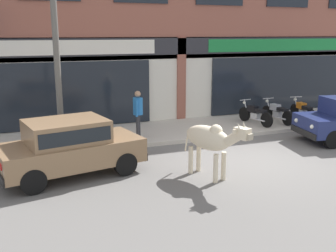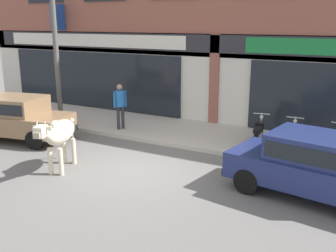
% 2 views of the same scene
% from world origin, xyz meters
% --- Properties ---
extents(ground_plane, '(90.00, 90.00, 0.00)m').
position_xyz_m(ground_plane, '(0.00, 0.00, 0.00)').
color(ground_plane, '#605E5B').
extents(sidewalk, '(19.00, 3.09, 0.13)m').
position_xyz_m(sidewalk, '(0.00, 3.75, 0.06)').
color(sidewalk, '#B7AFA3').
rests_on(sidewalk, ground).
extents(shop_building, '(23.00, 1.40, 8.55)m').
position_xyz_m(shop_building, '(-0.00, 5.55, 4.06)').
color(shop_building, '#8E5142').
rests_on(shop_building, ground).
extents(cow, '(1.05, 2.06, 1.61)m').
position_xyz_m(cow, '(-1.80, -0.92, 1.01)').
color(cow, beige).
rests_on(cow, ground).
extents(car_0, '(3.77, 2.13, 1.46)m').
position_xyz_m(car_0, '(4.27, 0.54, 0.81)').
color(car_0, black).
rests_on(car_0, ground).
extents(car_1, '(3.81, 2.26, 1.46)m').
position_xyz_m(car_1, '(-5.04, 0.47, 0.81)').
color(car_1, black).
rests_on(car_1, ground).
extents(motorcycle_0, '(0.55, 1.80, 0.88)m').
position_xyz_m(motorcycle_0, '(2.29, 3.34, 0.51)').
color(motorcycle_0, black).
rests_on(motorcycle_0, sidewalk).
extents(motorcycle_1, '(0.52, 1.81, 0.88)m').
position_xyz_m(motorcycle_1, '(3.27, 3.31, 0.51)').
color(motorcycle_1, black).
rests_on(motorcycle_1, sidewalk).
extents(motorcycle_2, '(0.59, 1.80, 0.88)m').
position_xyz_m(motorcycle_2, '(4.44, 3.24, 0.51)').
color(motorcycle_2, black).
rests_on(motorcycle_2, sidewalk).
extents(pedestrian, '(0.32, 0.45, 1.60)m').
position_xyz_m(pedestrian, '(-2.54, 2.86, 1.11)').
color(pedestrian, '#2D2D33').
rests_on(pedestrian, sidewalk).
extents(utility_pole, '(0.18, 0.18, 5.53)m').
position_xyz_m(utility_pole, '(-5.03, 2.50, 2.89)').
color(utility_pole, '#595651').
rests_on(utility_pole, sidewalk).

